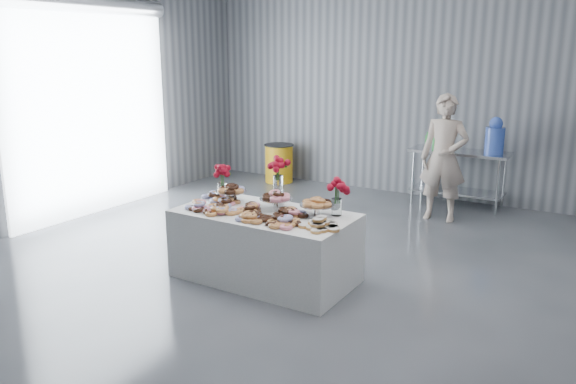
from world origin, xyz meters
name	(u,v)px	position (x,y,z in m)	size (l,w,h in m)	color
ground	(281,286)	(0.00, 0.00, 0.00)	(9.00, 9.00, 0.00)	#3D3F45
room_walls	(261,27)	(-0.27, 0.07, 2.64)	(8.04, 9.04, 4.02)	slate
display_table	(265,246)	(-0.27, 0.10, 0.38)	(1.90, 1.00, 0.75)	white
prep_table	(459,168)	(0.75, 4.10, 0.62)	(1.50, 0.60, 0.90)	silver
donut_mounds	(262,209)	(-0.27, 0.05, 0.80)	(1.80, 0.80, 0.09)	#E68C54
cake_stand_left	(231,190)	(-0.82, 0.25, 0.89)	(0.36, 0.36, 0.17)	silver
cake_stand_mid	(276,197)	(-0.22, 0.25, 0.89)	(0.36, 0.36, 0.17)	silver
cake_stand_right	(317,204)	(0.28, 0.24, 0.89)	(0.36, 0.36, 0.17)	silver
danish_pile	(320,222)	(0.48, -0.06, 0.81)	(0.48, 0.48, 0.11)	white
bouquet_left	(222,173)	(-1.02, 0.35, 1.05)	(0.26, 0.26, 0.42)	white
bouquet_right	(337,188)	(0.43, 0.39, 1.05)	(0.26, 0.26, 0.42)	white
bouquet_center	(278,171)	(-0.32, 0.45, 1.13)	(0.26, 0.26, 0.57)	silver
water_jug	(495,137)	(1.25, 4.10, 1.15)	(0.28, 0.28, 0.55)	#4167DD
drink_bottles	(438,141)	(0.43, 4.00, 1.04)	(0.54, 0.08, 0.27)	#268C33
person	(444,158)	(0.73, 3.27, 0.92)	(0.67, 0.44, 1.83)	#CC8C93
trash_barrel	(279,163)	(-2.58, 4.10, 0.36)	(0.56, 0.56, 0.71)	gold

